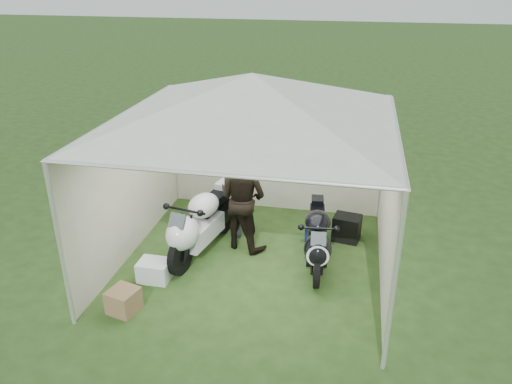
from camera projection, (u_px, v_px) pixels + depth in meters
ground at (253, 260)px, 8.04m from camera, size 80.00×80.00×0.00m
canopy_tent at (253, 103)px, 7.01m from camera, size 5.66×5.66×3.00m
motorcycle_white at (199, 223)px, 8.00m from camera, size 0.71×2.07×1.03m
motorcycle_black at (317, 238)px, 7.69m from camera, size 0.52×1.82×0.90m
paddock_stand at (316, 233)px, 8.59m from camera, size 0.39×0.27×0.28m
person_dark_jacket at (243, 198)px, 8.12m from camera, size 1.06×0.96×1.79m
person_blue_jacket at (242, 191)px, 8.53m from camera, size 0.58×0.70×1.63m
equipment_box at (347, 228)px, 8.58m from camera, size 0.51×0.43×0.45m
crate_0 at (155, 270)px, 7.50m from camera, size 0.47×0.37×0.31m
crate_1 at (124, 301)px, 6.80m from camera, size 0.46×0.46×0.33m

